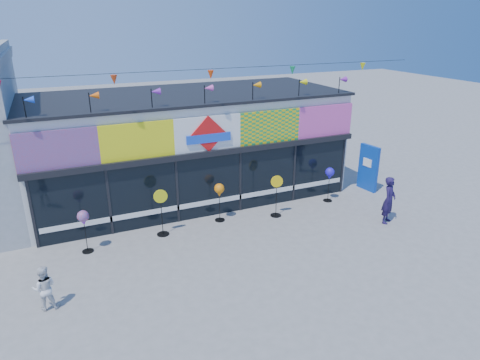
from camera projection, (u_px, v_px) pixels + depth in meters
ground at (249, 260)px, 12.83m from camera, size 80.00×80.00×0.00m
kite_shop at (187, 145)px, 17.19m from camera, size 16.00×5.70×5.31m
blue_sign at (368, 168)px, 17.82m from camera, size 0.27×0.98×1.93m
spinner_0 at (83, 219)px, 12.91m from camera, size 0.35×0.35×1.39m
spinner_1 at (162, 211)px, 14.05m from camera, size 0.46×0.41×1.62m
spinner_2 at (219, 191)px, 14.96m from camera, size 0.36×0.36×1.41m
spinner_3 at (276, 195)px, 15.43m from camera, size 0.43×0.40×1.57m
spinner_4 at (330, 174)px, 16.62m from camera, size 0.35×0.35×1.39m
adult_man at (389, 200)px, 14.93m from camera, size 0.74×0.67×1.70m
child at (44, 288)px, 10.49m from camera, size 0.60×0.39×1.18m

